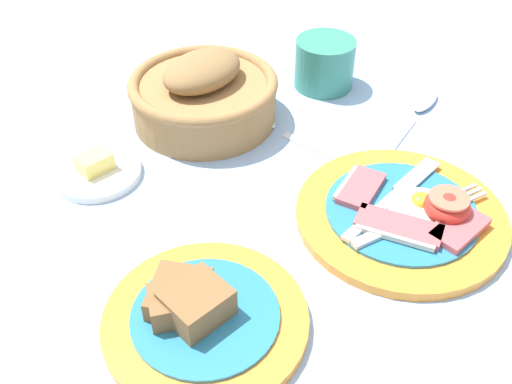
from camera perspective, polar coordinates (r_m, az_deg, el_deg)
ground_plane at (r=0.68m, az=8.98°, el=-3.71°), size 3.00×3.00×0.00m
breakfast_plate at (r=0.70m, az=14.03°, el=-2.03°), size 0.24×0.24×0.04m
bread_plate at (r=0.58m, az=-5.34°, el=-11.51°), size 0.20×0.20×0.05m
sugar_cup at (r=0.91m, az=6.56°, el=12.18°), size 0.09×0.09×0.07m
bread_basket at (r=0.83m, az=-5.01°, el=9.28°), size 0.20×0.20×0.10m
butter_dish at (r=0.77m, az=-14.95°, el=1.98°), size 0.11×0.11×0.03m
teaspoon_by_saucer at (r=0.89m, az=15.24°, el=7.61°), size 0.18×0.11×0.01m
teaspoon_near_cup at (r=0.83m, az=1.40°, el=6.32°), size 0.09×0.19×0.01m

